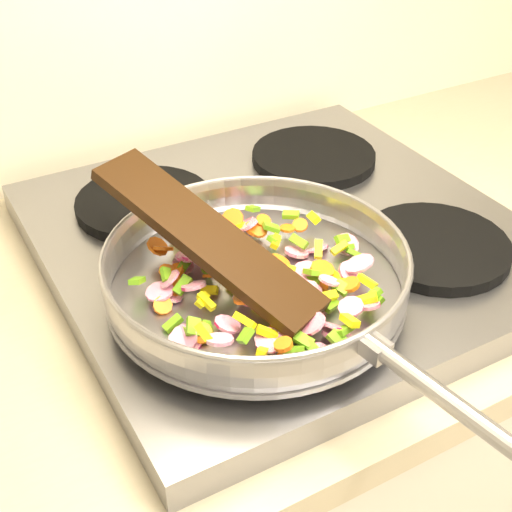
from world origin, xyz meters
TOP-DOWN VIEW (x-y plane):
  - cooktop at (-0.70, 1.67)m, footprint 0.60×0.60m
  - grate_fl at (-0.84, 1.52)m, footprint 0.19×0.19m
  - grate_fr at (-0.56, 1.52)m, footprint 0.19×0.19m
  - grate_bl at (-0.84, 1.81)m, footprint 0.19×0.19m
  - grate_br at (-0.56, 1.81)m, footprint 0.19×0.19m
  - saute_pan at (-0.81, 1.55)m, footprint 0.38×0.55m
  - vegetable_heap at (-0.80, 1.55)m, footprint 0.29×0.29m
  - wooden_spatula at (-0.85, 1.58)m, footprint 0.17×0.29m

SIDE VIEW (x-z plane):
  - cooktop at x=-0.70m, z-range 0.90..0.94m
  - grate_fl at x=-0.84m, z-range 0.94..0.96m
  - grate_fr at x=-0.56m, z-range 0.94..0.96m
  - grate_bl at x=-0.84m, z-range 0.94..0.96m
  - grate_br at x=-0.56m, z-range 0.94..0.96m
  - vegetable_heap at x=-0.80m, z-range 0.95..1.00m
  - saute_pan at x=-0.81m, z-range 0.96..1.01m
  - wooden_spatula at x=-0.85m, z-range 0.97..1.08m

